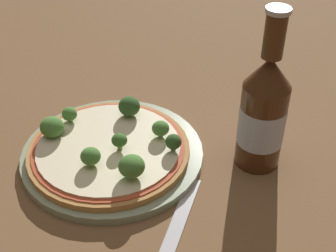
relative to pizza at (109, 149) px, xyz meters
The scene contains 13 objects.
ground_plane 0.02m from the pizza, 88.03° to the left, with size 3.00×3.00×0.00m, color brown.
plate 0.02m from the pizza, 120.71° to the left, with size 0.26×0.26×0.01m.
pizza is the anchor object (origin of this frame).
broccoli_floret_0 0.08m from the pizza, 53.20° to the left, with size 0.03×0.03×0.02m.
broccoli_floret_1 0.09m from the pizza, 159.31° to the right, with size 0.03×0.03×0.03m.
broccoli_floret_2 0.08m from the pizza, 107.88° to the left, with size 0.03×0.03×0.03m.
broccoli_floret_3 0.03m from the pizza, 13.89° to the left, with size 0.02×0.02×0.02m.
broccoli_floret_4 0.09m from the pizza, behind, with size 0.02×0.02×0.02m.
broccoli_floret_5 0.05m from the pizza, 77.22° to the right, with size 0.03×0.03×0.03m.
broccoli_floret_6 0.09m from the pizza, 31.20° to the left, with size 0.02×0.02×0.02m.
broccoli_floret_7 0.08m from the pizza, 21.80° to the right, with size 0.03×0.03×0.03m.
beer_bottle 0.22m from the pizza, 36.62° to the left, with size 0.06×0.06×0.23m.
fork 0.16m from the pizza, 17.31° to the right, with size 0.08×0.18×0.00m.
Camera 1 is at (0.38, -0.37, 0.45)m, focal length 50.00 mm.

